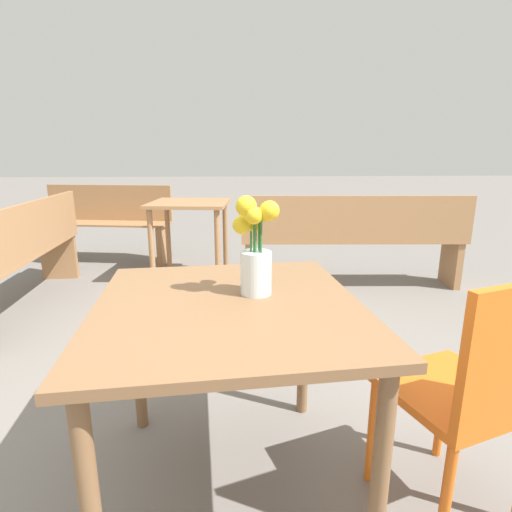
# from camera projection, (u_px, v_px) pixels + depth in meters

# --- Properties ---
(ground_plane) EXTENTS (40.00, 40.00, 0.00)m
(ground_plane) POSITION_uv_depth(u_px,v_px,m) (232.00, 484.00, 1.49)
(ground_plane) COLOR slate
(table_front) EXTENTS (0.94, 0.99, 0.73)m
(table_front) POSITION_uv_depth(u_px,v_px,m) (229.00, 330.00, 1.33)
(table_front) COLOR brown
(table_front) RESTS_ON ground_plane
(flower_vase) EXTENTS (0.15, 0.14, 0.34)m
(flower_vase) POSITION_uv_depth(u_px,v_px,m) (256.00, 254.00, 1.35)
(flower_vase) COLOR silver
(flower_vase) RESTS_ON table_front
(cafe_chair) EXTENTS (0.51, 0.51, 0.87)m
(cafe_chair) POSITION_uv_depth(u_px,v_px,m) (475.00, 387.00, 1.23)
(cafe_chair) COLOR orange
(cafe_chair) RESTS_ON ground_plane
(bench_near) EXTENTS (2.01, 0.46, 0.85)m
(bench_near) POSITION_uv_depth(u_px,v_px,m) (354.00, 237.00, 3.56)
(bench_near) COLOR #9E7047
(bench_near) RESTS_ON ground_plane
(bench_middle) EXTENTS (1.49, 0.57, 0.85)m
(bench_middle) POSITION_uv_depth(u_px,v_px,m) (108.00, 221.00, 4.52)
(bench_middle) COLOR #9E7047
(bench_middle) RESTS_ON ground_plane
(bench_far) EXTENTS (0.45, 1.81, 0.85)m
(bench_far) POSITION_uv_depth(u_px,v_px,m) (24.00, 252.00, 3.03)
(bench_far) COLOR #9E7047
(bench_far) RESTS_ON ground_plane
(table_back) EXTENTS (0.78, 0.76, 0.76)m
(table_back) POSITION_uv_depth(u_px,v_px,m) (190.00, 217.00, 3.76)
(table_back) COLOR #9E7047
(table_back) RESTS_ON ground_plane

